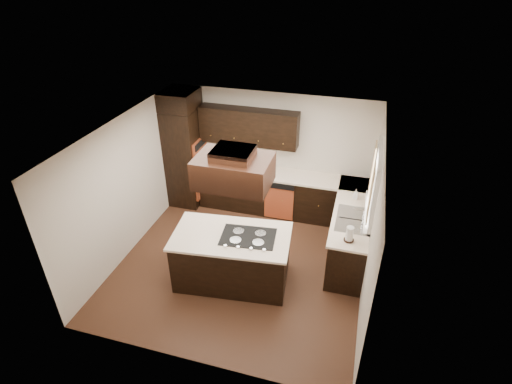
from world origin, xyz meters
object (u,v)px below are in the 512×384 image
(island, at_px, (232,258))
(range_hood, at_px, (234,171))
(oven_column, at_px, (185,157))
(spice_rack, at_px, (242,162))

(island, distance_m, range_hood, 1.73)
(oven_column, relative_size, island, 1.17)
(oven_column, xyz_separation_m, spice_rack, (1.24, 0.07, 0.02))
(oven_column, height_order, spice_rack, oven_column)
(island, bearing_deg, spice_rack, 96.87)
(range_hood, relative_size, spice_rack, 2.79)
(island, bearing_deg, range_hood, -52.56)
(oven_column, distance_m, island, 2.83)
(oven_column, xyz_separation_m, range_hood, (1.88, -2.25, 1.10))
(island, height_order, range_hood, range_hood)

